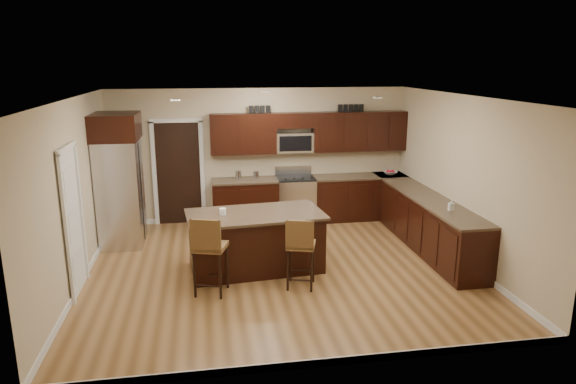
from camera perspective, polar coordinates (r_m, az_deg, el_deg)
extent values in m
plane|color=olive|center=(8.26, -0.85, -8.55)|extent=(6.00, 6.00, 0.00)
plane|color=silver|center=(7.63, -0.93, 10.47)|extent=(6.00, 6.00, 0.00)
plane|color=#C4B28D|center=(10.51, -3.11, 4.10)|extent=(6.00, 0.00, 6.00)
plane|color=#C4B28D|center=(7.98, -22.71, -0.30)|extent=(0.00, 5.50, 5.50)
plane|color=#C4B28D|center=(8.78, 18.86, 1.31)|extent=(0.00, 5.50, 5.50)
cube|color=black|center=(10.39, -4.78, -1.20)|extent=(1.30, 0.60, 0.88)
cube|color=black|center=(10.83, 7.87, -0.65)|extent=(1.94, 0.60, 0.88)
cube|color=black|center=(9.29, 15.41, -3.56)|extent=(0.60, 3.35, 0.88)
cube|color=brown|center=(10.27, -4.83, 1.27)|extent=(1.30, 0.63, 0.04)
cube|color=brown|center=(10.72, 7.95, 1.73)|extent=(1.94, 0.63, 0.04)
cube|color=brown|center=(9.17, 15.60, -0.82)|extent=(0.63, 3.35, 0.04)
cube|color=black|center=(10.24, -5.00, 6.46)|extent=(1.30, 0.33, 0.80)
cube|color=black|center=(10.69, 7.91, 6.71)|extent=(1.94, 0.33, 0.80)
cube|color=black|center=(10.34, 0.72, 7.98)|extent=(0.76, 0.33, 0.30)
cube|color=silver|center=(10.51, 0.82, -0.91)|extent=(0.76, 0.64, 0.90)
cube|color=black|center=(10.40, 0.83, 1.54)|extent=(0.76, 0.60, 0.03)
cube|color=black|center=(10.23, 1.12, -1.34)|extent=(0.65, 0.01, 0.45)
cube|color=silver|center=(10.64, 0.58, 2.43)|extent=(0.76, 0.05, 0.18)
cube|color=silver|center=(10.42, 0.69, 5.54)|extent=(0.76, 0.31, 0.40)
cube|color=black|center=(10.51, -12.06, 2.02)|extent=(0.85, 0.03, 2.06)
cube|color=white|center=(7.78, -22.81, -3.20)|extent=(0.03, 0.80, 2.04)
cube|color=black|center=(8.15, -3.62, -5.59)|extent=(2.09, 1.19, 0.88)
cube|color=brown|center=(8.00, -3.67, -2.49)|extent=(2.20, 1.30, 0.04)
cube|color=black|center=(8.29, -3.57, -8.16)|extent=(2.01, 1.11, 0.09)
cube|color=brown|center=(7.30, -8.64, -6.03)|extent=(0.54, 0.54, 0.06)
cube|color=brown|center=(7.05, -9.17, -4.85)|extent=(0.42, 0.17, 0.46)
cylinder|color=black|center=(7.26, -9.97, -9.27)|extent=(0.04, 0.04, 0.66)
cylinder|color=black|center=(7.26, -7.03, -9.15)|extent=(0.04, 0.04, 0.66)
cylinder|color=black|center=(7.60, -9.96, -8.17)|extent=(0.04, 0.04, 0.66)
cylinder|color=black|center=(7.60, -7.16, -8.06)|extent=(0.04, 0.04, 0.66)
cube|color=brown|center=(7.43, 1.45, -5.89)|extent=(0.50, 0.50, 0.06)
cube|color=brown|center=(7.19, 1.31, -4.82)|extent=(0.39, 0.15, 0.43)
cylinder|color=black|center=(7.37, 0.36, -8.88)|extent=(0.03, 0.03, 0.62)
cylinder|color=black|center=(7.43, 2.99, -8.70)|extent=(0.03, 0.03, 0.62)
cylinder|color=black|center=(7.68, -0.07, -7.89)|extent=(0.03, 0.03, 0.62)
cylinder|color=black|center=(7.74, 2.44, -7.72)|extent=(0.03, 0.03, 0.62)
cube|color=silver|center=(9.58, -18.10, -0.07)|extent=(0.72, 0.95, 1.89)
cube|color=black|center=(9.53, -15.94, 0.02)|extent=(0.01, 0.02, 1.80)
cylinder|color=silver|center=(9.43, -15.87, 0.46)|extent=(0.02, 0.02, 0.84)
cylinder|color=silver|center=(9.58, -15.77, 0.69)|extent=(0.02, 0.02, 0.84)
cube|color=black|center=(9.37, -18.65, 6.90)|extent=(0.78, 1.01, 0.46)
cube|color=brown|center=(9.77, 1.09, -4.82)|extent=(0.85, 0.59, 0.01)
imported|color=silver|center=(10.92, 11.28, 2.12)|extent=(0.31, 0.31, 0.07)
imported|color=#B2B2B2|center=(8.51, 17.70, -1.38)|extent=(0.08, 0.09, 0.18)
cylinder|color=silver|center=(10.24, -5.54, 1.85)|extent=(0.12, 0.12, 0.18)
cylinder|color=silver|center=(10.27, -3.58, 1.88)|extent=(0.11, 0.11, 0.17)
cylinder|color=white|center=(7.95, -7.26, -2.17)|extent=(0.10, 0.10, 0.10)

